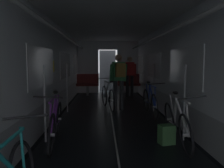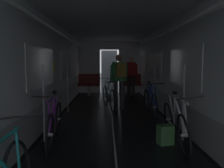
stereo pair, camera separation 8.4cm
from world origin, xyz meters
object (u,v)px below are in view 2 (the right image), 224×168
Objects in this scene: bicycle_silver_in_aisle at (109,97)px; bicycle_blue at (150,102)px; backpack_on_floor at (165,135)px; bicycle_purple at (54,123)px; bench_seat_far_right at (130,82)px; bicycle_white at (176,123)px; bench_seat_far_left at (89,83)px; person_standing_near_bench at (131,74)px; person_cyclist_aisle at (119,77)px.

bicycle_blue is at bearing -41.41° from bicycle_silver_in_aisle.
bicycle_silver_in_aisle is 4.89× the size of backpack_on_floor.
backpack_on_floor is at bearing -1.36° from bicycle_purple.
bench_seat_far_right is 0.58× the size of bicycle_white.
backpack_on_floor is (1.80, -6.16, -0.40)m from bench_seat_far_left.
bicycle_purple reaches higher than bicycle_silver_in_aisle.
bench_seat_far_left is 0.58× the size of bicycle_purple.
person_standing_near_bench is (-0.17, 5.82, 0.59)m from bicycle_white.
person_cyclist_aisle reaches higher than bench_seat_far_right.
bicycle_purple is 1.00× the size of person_cyclist_aisle.
bench_seat_far_left is 6.12m from bicycle_purple.
backpack_on_floor is (-0.17, 0.04, -0.21)m from bicycle_white.
bench_seat_far_right is at bearing 91.59° from bicycle_white.
bicycle_white is at bearing -88.41° from bench_seat_far_right.
bicycle_blue is at bearing -41.76° from person_cyclist_aisle.
bench_seat_far_left is 1.80m from bench_seat_far_right.
person_cyclist_aisle is (1.15, -3.23, 0.45)m from bench_seat_far_left.
bicycle_white reaches higher than bench_seat_far_right.
bicycle_blue is 1.49m from bicycle_silver_in_aisle.
bicycle_purple is at bearing -134.25° from bicycle_blue.
backpack_on_floor is (-0.15, -2.21, -0.21)m from bicycle_blue.
bicycle_silver_in_aisle is (-0.32, 0.27, -0.63)m from person_cyclist_aisle.
bicycle_white reaches higher than bench_seat_far_left.
bicycle_purple is 3.23m from person_cyclist_aisle.
person_cyclist_aisle is at bearing -70.42° from bench_seat_far_left.
bench_seat_far_right is 2.89× the size of backpack_on_floor.
bicycle_blue is at bearing -63.66° from bench_seat_far_left.
bicycle_silver_in_aisle is 0.99× the size of person_standing_near_bench.
bicycle_blue is at bearing 86.12° from backpack_on_floor.
bench_seat_far_right is at bearing 78.55° from person_cyclist_aisle.
bicycle_silver_in_aisle is at bearing -110.62° from person_standing_near_bench.
bicycle_white is 3.15m from person_cyclist_aisle.
person_cyclist_aisle is 3.12m from backpack_on_floor.
bicycle_white is at bearing -12.21° from backpack_on_floor.
bench_seat_far_left is at bearing 180.00° from bench_seat_far_right.
bicycle_blue is (0.15, -3.94, -0.18)m from bench_seat_far_right.
bench_seat_far_right is 0.58× the size of bicycle_purple.
bicycle_white is 5.85m from person_standing_near_bench.
bicycle_blue reaches higher than bicycle_silver_in_aisle.
bench_seat_far_right is at bearing 0.00° from bench_seat_far_left.
bicycle_silver_in_aisle is (-0.97, -2.96, -0.18)m from bench_seat_far_right.
bicycle_white is 1.01× the size of person_cyclist_aisle.
person_standing_near_bench reaches higher than bicycle_white.
bicycle_purple is (-0.16, -6.11, -0.18)m from bench_seat_far_left.
bicycle_purple is at bearing -108.87° from person_standing_near_bench.
person_standing_near_bench is at bearing 91.67° from bicycle_white.
bench_seat_far_right reaches higher than bicycle_purple.
bench_seat_far_right is 0.55m from person_standing_near_bench.
person_cyclist_aisle is at bearing 105.53° from bicycle_white.
bicycle_white is at bearing -74.47° from person_cyclist_aisle.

